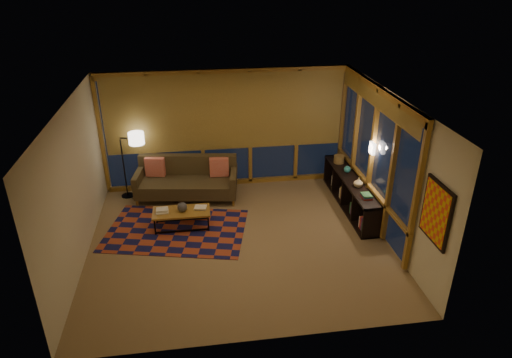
{
  "coord_description": "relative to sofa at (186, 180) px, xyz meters",
  "views": [
    {
      "loc": [
        -0.72,
        -7.18,
        4.8
      ],
      "look_at": [
        0.38,
        0.38,
        1.09
      ],
      "focal_mm": 32.0,
      "sensor_mm": 36.0,
      "label": 1
    }
  ],
  "objects": [
    {
      "name": "basket",
      "position": [
        3.41,
        -0.02,
        0.29
      ],
      "size": [
        0.27,
        0.27,
        0.17
      ],
      "primitive_type": "cylinder",
      "rotation": [
        0.0,
        0.0,
        -0.2
      ],
      "color": "olive",
      "rests_on": "bookshelf"
    },
    {
      "name": "book_stack_b",
      "position": [
        0.26,
        -1.18,
        -0.05
      ],
      "size": [
        0.26,
        0.22,
        0.05
      ],
      "primitive_type": null,
      "rotation": [
        0.0,
        0.0,
        -0.19
      ],
      "color": "silver",
      "rests_on": "coffee_table"
    },
    {
      "name": "bookshelf",
      "position": [
        3.43,
        -0.86,
        -0.12
      ],
      "size": [
        0.4,
        2.6,
        0.65
      ],
      "primitive_type": null,
      "color": "black",
      "rests_on": "floor"
    },
    {
      "name": "ceramic_pot",
      "position": [
        -0.09,
        -1.22,
        0.02
      ],
      "size": [
        0.2,
        0.2,
        0.19
      ],
      "primitive_type": "sphere",
      "rotation": [
        0.0,
        0.0,
        -0.07
      ],
      "color": "black",
      "rests_on": "coffee_table"
    },
    {
      "name": "coffee_table",
      "position": [
        -0.11,
        -1.21,
        -0.26
      ],
      "size": [
        1.11,
        0.52,
        0.37
      ],
      "primitive_type": null,
      "rotation": [
        0.0,
        0.0,
        -0.01
      ],
      "color": "brown",
      "rests_on": "floor"
    },
    {
      "name": "wall_sconce",
      "position": [
        3.56,
        -1.41,
        1.11
      ],
      "size": [
        0.12,
        0.18,
        0.22
      ],
      "primitive_type": null,
      "color": "white",
      "rests_on": "walls"
    },
    {
      "name": "walls",
      "position": [
        0.94,
        -1.86,
        0.91
      ],
      "size": [
        5.51,
        5.01,
        2.7
      ],
      "color": "beige",
      "rests_on": "floor"
    },
    {
      "name": "sofa",
      "position": [
        0.0,
        0.0,
        0.0
      ],
      "size": [
        2.27,
        1.18,
        0.89
      ],
      "primitive_type": null,
      "rotation": [
        0.0,
        0.0,
        -0.14
      ],
      "color": "#463B24",
      "rests_on": "floor"
    },
    {
      "name": "shelf_book_stack",
      "position": [
        3.43,
        -1.7,
        0.24
      ],
      "size": [
        0.23,
        0.27,
        0.07
      ],
      "primitive_type": null,
      "rotation": [
        0.0,
        0.0,
        -0.31
      ],
      "color": "silver",
      "rests_on": "bookshelf"
    },
    {
      "name": "window_wall_back",
      "position": [
        0.94,
        0.57,
        0.91
      ],
      "size": [
        5.3,
        0.16,
        2.6
      ],
      "primitive_type": null,
      "color": "brown",
      "rests_on": "walls"
    },
    {
      "name": "vase",
      "position": [
        3.43,
        -1.23,
        0.3
      ],
      "size": [
        0.19,
        0.19,
        0.2
      ],
      "primitive_type": "imported",
      "rotation": [
        0.0,
        0.0,
        0.01
      ],
      "color": "tan",
      "rests_on": "bookshelf"
    },
    {
      "name": "area_rug",
      "position": [
        -0.23,
        -1.31,
        -0.44
      ],
      "size": [
        2.97,
        2.31,
        0.01
      ],
      "primitive_type": "cube",
      "rotation": [
        0.0,
        0.0,
        -0.23
      ],
      "color": "#A14022",
      "rests_on": "floor"
    },
    {
      "name": "pillow_right",
      "position": [
        0.73,
        0.09,
        0.21
      ],
      "size": [
        0.42,
        0.15,
        0.42
      ],
      "primitive_type": null,
      "rotation": [
        0.0,
        0.0,
        -0.02
      ],
      "color": "red",
      "rests_on": "sofa"
    },
    {
      "name": "floor_lamp",
      "position": [
        -1.33,
        0.29,
        0.31
      ],
      "size": [
        0.55,
        0.41,
        1.51
      ],
      "primitive_type": null,
      "rotation": [
        0.0,
        0.0,
        -0.17
      ],
      "color": "black",
      "rests_on": "floor"
    },
    {
      "name": "book_stack_a",
      "position": [
        -0.48,
        -1.21,
        -0.04
      ],
      "size": [
        0.25,
        0.2,
        0.07
      ],
      "primitive_type": null,
      "rotation": [
        0.0,
        0.0,
        0.03
      ],
      "color": "silver",
      "rests_on": "coffee_table"
    },
    {
      "name": "pillow_left",
      "position": [
        -0.67,
        0.3,
        0.21
      ],
      "size": [
        0.44,
        0.22,
        0.42
      ],
      "primitive_type": null,
      "rotation": [
        0.0,
        0.0,
        -0.2
      ],
      "color": "red",
      "rests_on": "sofa"
    },
    {
      "name": "floor",
      "position": [
        0.94,
        -1.86,
        -0.44
      ],
      "size": [
        5.5,
        5.0,
        0.01
      ],
      "primitive_type": "cube",
      "color": "#A27F4B",
      "rests_on": "ground"
    },
    {
      "name": "wall_art",
      "position": [
        3.65,
        -3.71,
        1.01
      ],
      "size": [
        0.06,
        0.74,
        0.94
      ],
      "primitive_type": null,
      "color": "red",
      "rests_on": "walls"
    },
    {
      "name": "ceiling",
      "position": [
        0.94,
        -1.86,
        2.26
      ],
      "size": [
        5.5,
        5.0,
        0.01
      ],
      "primitive_type": "cube",
      "color": "white",
      "rests_on": "walls"
    },
    {
      "name": "window_wall_right",
      "position": [
        3.62,
        -1.26,
        0.91
      ],
      "size": [
        0.16,
        3.7,
        2.6
      ],
      "primitive_type": null,
      "color": "brown",
      "rests_on": "walls"
    },
    {
      "name": "teal_bowl",
      "position": [
        3.43,
        -0.55,
        0.28
      ],
      "size": [
        0.18,
        0.18,
        0.15
      ],
      "primitive_type": "sphere",
      "rotation": [
        0.0,
        0.0,
        0.21
      ],
      "color": "teal",
      "rests_on": "bookshelf"
    }
  ]
}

